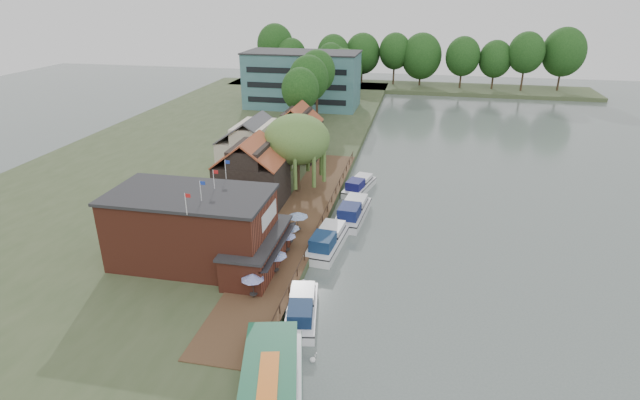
# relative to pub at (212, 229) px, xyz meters

# --- Properties ---
(ground) EXTENTS (260.00, 260.00, 0.00)m
(ground) POSITION_rel_pub_xyz_m (14.00, 1.00, -4.65)
(ground) COLOR #505C58
(ground) RESTS_ON ground
(land_bank) EXTENTS (50.00, 140.00, 1.00)m
(land_bank) POSITION_rel_pub_xyz_m (-16.00, 36.00, -4.15)
(land_bank) COLOR #384728
(land_bank) RESTS_ON ground
(quay_deck) EXTENTS (6.00, 50.00, 0.10)m
(quay_deck) POSITION_rel_pub_xyz_m (6.00, 11.00, -3.60)
(quay_deck) COLOR #47301E
(quay_deck) RESTS_ON land_bank
(quay_rail) EXTENTS (0.20, 49.00, 1.00)m
(quay_rail) POSITION_rel_pub_xyz_m (8.70, 11.50, -3.15)
(quay_rail) COLOR black
(quay_rail) RESTS_ON land_bank
(pub) EXTENTS (20.00, 11.00, 7.30)m
(pub) POSITION_rel_pub_xyz_m (0.00, 0.00, 0.00)
(pub) COLOR maroon
(pub) RESTS_ON land_bank
(hotel_block) EXTENTS (25.40, 12.40, 12.30)m
(hotel_block) POSITION_rel_pub_xyz_m (-8.00, 71.00, 2.50)
(hotel_block) COLOR #38666B
(hotel_block) RESTS_ON land_bank
(cottage_a) EXTENTS (8.60, 7.60, 8.50)m
(cottage_a) POSITION_rel_pub_xyz_m (-1.00, 15.00, 0.60)
(cottage_a) COLOR black
(cottage_a) RESTS_ON land_bank
(cottage_b) EXTENTS (9.60, 8.60, 8.50)m
(cottage_b) POSITION_rel_pub_xyz_m (-4.00, 25.00, 0.60)
(cottage_b) COLOR beige
(cottage_b) RESTS_ON land_bank
(cottage_c) EXTENTS (7.60, 7.60, 8.50)m
(cottage_c) POSITION_rel_pub_xyz_m (0.00, 34.00, 0.60)
(cottage_c) COLOR black
(cottage_c) RESTS_ON land_bank
(willow) EXTENTS (8.60, 8.60, 10.43)m
(willow) POSITION_rel_pub_xyz_m (3.50, 20.00, 1.56)
(willow) COLOR #476B2D
(willow) RESTS_ON land_bank
(umbrella_0) EXTENTS (2.05, 2.05, 2.38)m
(umbrella_0) POSITION_rel_pub_xyz_m (5.81, -5.18, -2.36)
(umbrella_0) COLOR navy
(umbrella_0) RESTS_ON quay_deck
(umbrella_1) EXTENTS (2.32, 2.32, 2.38)m
(umbrella_1) POSITION_rel_pub_xyz_m (6.53, -0.89, -2.36)
(umbrella_1) COLOR #1C389B
(umbrella_1) RESTS_ON quay_deck
(umbrella_2) EXTENTS (1.94, 1.94, 2.38)m
(umbrella_2) POSITION_rel_pub_xyz_m (6.55, 3.20, -2.36)
(umbrella_2) COLOR #1B3299
(umbrella_2) RESTS_ON quay_deck
(umbrella_3) EXTENTS (2.15, 2.15, 2.38)m
(umbrella_3) POSITION_rel_pub_xyz_m (6.39, 5.03, -2.36)
(umbrella_3) COLOR navy
(umbrella_3) RESTS_ON quay_deck
(umbrella_4) EXTENTS (2.35, 2.35, 2.38)m
(umbrella_4) POSITION_rel_pub_xyz_m (6.51, 8.06, -2.36)
(umbrella_4) COLOR navy
(umbrella_4) RESTS_ON quay_deck
(cruiser_0) EXTENTS (4.46, 9.47, 2.17)m
(cruiser_0) POSITION_rel_pub_xyz_m (10.22, -5.62, -3.56)
(cruiser_0) COLOR white
(cruiser_0) RESTS_ON ground
(cruiser_1) EXTENTS (4.18, 10.31, 2.44)m
(cruiser_1) POSITION_rel_pub_xyz_m (10.11, 6.92, -3.43)
(cruiser_1) COLOR white
(cruiser_1) RESTS_ON ground
(cruiser_2) EXTENTS (4.12, 10.55, 2.52)m
(cruiser_2) POSITION_rel_pub_xyz_m (11.68, 14.99, -3.39)
(cruiser_2) COLOR silver
(cruiser_2) RESTS_ON ground
(cruiser_3) EXTENTS (4.77, 9.34, 2.13)m
(cruiser_3) POSITION_rel_pub_xyz_m (11.27, 24.26, -3.59)
(cruiser_3) COLOR silver
(cruiser_3) RESTS_ON ground
(swan) EXTENTS (0.44, 0.44, 0.44)m
(swan) POSITION_rel_pub_xyz_m (12.36, -10.91, -4.43)
(swan) COLOR white
(swan) RESTS_ON ground
(bank_tree_0) EXTENTS (6.28, 6.28, 13.20)m
(bank_tree_0) POSITION_rel_pub_xyz_m (-1.16, 41.16, 2.95)
(bank_tree_0) COLOR #143811
(bank_tree_0) RESTS_ON land_bank
(bank_tree_1) EXTENTS (7.37, 7.37, 14.07)m
(bank_tree_1) POSITION_rel_pub_xyz_m (-1.88, 50.67, 3.38)
(bank_tree_1) COLOR #143811
(bank_tree_1) RESTS_ON land_bank
(bank_tree_2) EXTENTS (7.31, 7.31, 14.18)m
(bank_tree_2) POSITION_rel_pub_xyz_m (-1.98, 58.40, 3.44)
(bank_tree_2) COLOR #143811
(bank_tree_2) RESTS_ON land_bank
(bank_tree_3) EXTENTS (8.78, 8.78, 12.34)m
(bank_tree_3) POSITION_rel_pub_xyz_m (0.10, 79.27, 2.52)
(bank_tree_3) COLOR #143811
(bank_tree_3) RESTS_ON land_bank
(bank_tree_4) EXTENTS (6.52, 6.52, 13.00)m
(bank_tree_4) POSITION_rel_pub_xyz_m (-4.16, 85.09, 2.85)
(bank_tree_4) COLOR #143811
(bank_tree_4) RESTS_ON land_bank
(bank_tree_5) EXTENTS (7.08, 7.08, 11.27)m
(bank_tree_5) POSITION_rel_pub_xyz_m (-4.58, 94.70, 1.98)
(bank_tree_5) COLOR #143811
(bank_tree_5) RESTS_ON land_bank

